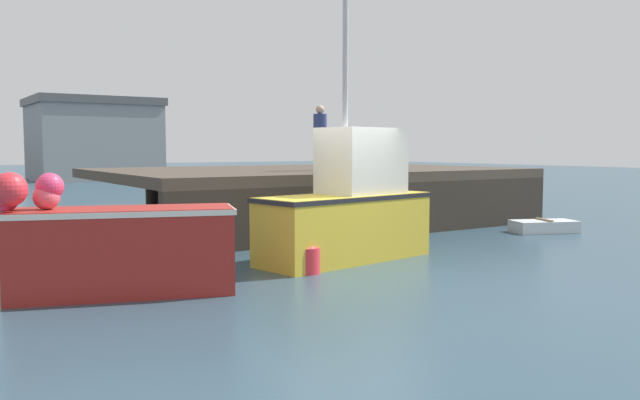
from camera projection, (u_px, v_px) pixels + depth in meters
ground at (352, 270)px, 11.46m from camera, size 120.00×160.00×0.10m
pier at (317, 178)px, 17.93m from camera, size 11.13×7.44×1.53m
fishing_boat_near_left at (117, 245)px, 9.26m from camera, size 3.36×2.01×1.79m
fishing_boat_near_right at (349, 208)px, 12.15m from camera, size 3.72×1.81×4.94m
rowboat at (544, 226)px, 16.19m from camera, size 1.74×1.30×0.34m
dockworker at (320, 138)px, 16.47m from camera, size 0.34×0.34×1.66m
warehouse at (94, 139)px, 43.54m from camera, size 7.91×7.04×5.39m
mooring_buoy_foreground at (306, 255)px, 10.89m from camera, size 0.46×0.46×0.67m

